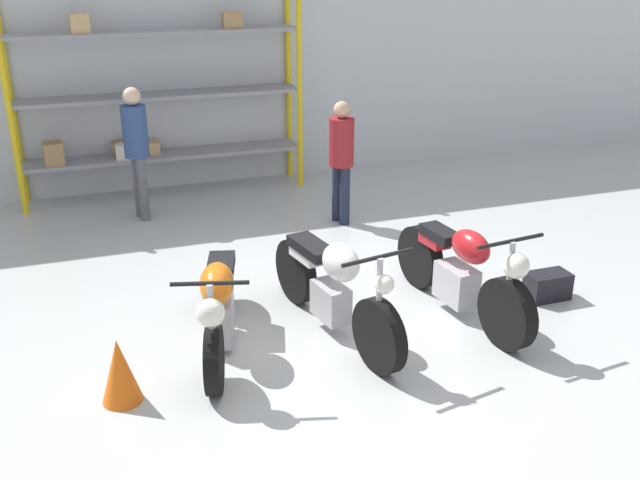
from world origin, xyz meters
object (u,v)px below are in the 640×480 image
at_px(toolbox, 547,286).
at_px(traffic_cone, 120,371).
at_px(motorcycle_white, 333,287).
at_px(person_near_rack, 341,153).
at_px(shelving_rack, 154,97).
at_px(person_browsing, 136,143).
at_px(motorcycle_red, 462,273).
at_px(motorcycle_orange, 219,304).

xyz_separation_m(toolbox, traffic_cone, (-4.28, -0.42, 0.14)).
distance_m(motorcycle_white, person_near_rack, 2.95).
bearing_deg(toolbox, person_near_rack, 113.88).
xyz_separation_m(shelving_rack, person_browsing, (-0.37, -0.94, -0.39)).
height_order(motorcycle_red, person_browsing, person_browsing).
bearing_deg(traffic_cone, motorcycle_red, 7.11).
bearing_deg(person_browsing, traffic_cone, 68.76).
bearing_deg(person_browsing, shelving_rack, -124.39).
distance_m(motorcycle_red, person_near_rack, 2.83).
distance_m(motorcycle_orange, motorcycle_red, 2.35).
height_order(person_near_rack, toolbox, person_near_rack).
relative_size(shelving_rack, person_near_rack, 2.51).
distance_m(shelving_rack, toolbox, 5.90).
bearing_deg(shelving_rack, motorcycle_white, -78.20).
distance_m(person_browsing, toolbox, 5.34).
relative_size(motorcycle_orange, traffic_cone, 3.59).
xyz_separation_m(motorcycle_white, person_browsing, (-1.34, 3.72, 0.56)).
bearing_deg(person_near_rack, shelving_rack, -57.04).
bearing_deg(motorcycle_red, person_near_rack, 177.56).
xyz_separation_m(motorcycle_red, person_browsing, (-2.64, 3.80, 0.58)).
height_order(motorcycle_orange, traffic_cone, motorcycle_orange).
bearing_deg(toolbox, motorcycle_red, -179.20).
distance_m(shelving_rack, motorcycle_white, 4.85).
bearing_deg(traffic_cone, person_browsing, 81.66).
xyz_separation_m(motorcycle_white, toolbox, (2.32, -0.07, -0.33)).
distance_m(motorcycle_red, traffic_cone, 3.29).
distance_m(shelving_rack, person_browsing, 1.09).
bearing_deg(motorcycle_red, toolbox, 84.24).
relative_size(motorcycle_red, person_browsing, 1.19).
distance_m(motorcycle_red, toolbox, 1.07).
relative_size(motorcycle_white, person_browsing, 1.23).
bearing_deg(shelving_rack, traffic_cone, -100.86).
bearing_deg(person_browsing, motorcycle_orange, 81.76).
relative_size(motorcycle_white, traffic_cone, 3.90).
xyz_separation_m(motorcycle_orange, traffic_cone, (-0.91, -0.56, -0.16)).
bearing_deg(motorcycle_orange, toolbox, 103.12).
distance_m(motorcycle_orange, toolbox, 3.38).
xyz_separation_m(motorcycle_red, person_near_rack, (-0.20, 2.78, 0.48)).
bearing_deg(motorcycle_orange, traffic_cone, -42.92).
bearing_deg(motorcycle_red, person_browsing, -151.76).
distance_m(motorcycle_orange, person_browsing, 3.70).
bearing_deg(motorcycle_orange, person_near_rack, 156.27).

